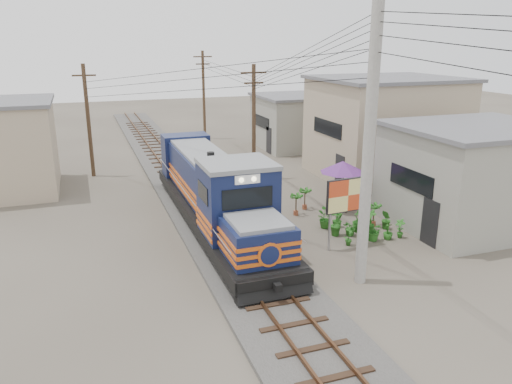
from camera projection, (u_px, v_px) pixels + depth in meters
name	position (u px, v px, depth m)	size (l,w,h in m)	color
ground	(264.00, 290.00, 17.35)	(120.00, 120.00, 0.00)	#473F35
ballast	(198.00, 203.00, 26.35)	(3.60, 70.00, 0.16)	#595651
track	(198.00, 200.00, 26.30)	(1.15, 70.00, 0.12)	#51331E
locomotive	(215.00, 193.00, 22.74)	(2.80, 15.21, 3.77)	black
utility_pole_main	(369.00, 145.00, 16.56)	(0.40, 0.40, 10.00)	#9E9B93
wooden_pole_mid	(254.00, 120.00, 30.34)	(1.60, 0.24, 7.00)	#4C3826
wooden_pole_far	(204.00, 93.00, 42.98)	(1.60, 0.24, 7.50)	#4C3826
wooden_pole_left	(88.00, 119.00, 30.92)	(1.60, 0.24, 7.00)	#4C3826
power_lines	(197.00, 58.00, 22.76)	(9.65, 19.00, 3.30)	black
shophouse_front	(475.00, 175.00, 23.03)	(7.35, 6.30, 4.70)	gray
shophouse_mid	(385.00, 127.00, 31.25)	(8.40, 7.35, 6.20)	tan
shophouse_back	(297.00, 121.00, 40.08)	(6.30, 6.30, 4.20)	gray
billboard	(347.00, 197.00, 20.33)	(1.95, 0.31, 3.01)	#99999E
market_umbrella	(343.00, 167.00, 25.06)	(2.37, 2.37, 2.54)	black
vendor	(347.00, 195.00, 25.05)	(0.65, 0.43, 1.79)	black
plant_nursery	(357.00, 225.00, 22.24)	(3.38, 3.19, 1.13)	#23601B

